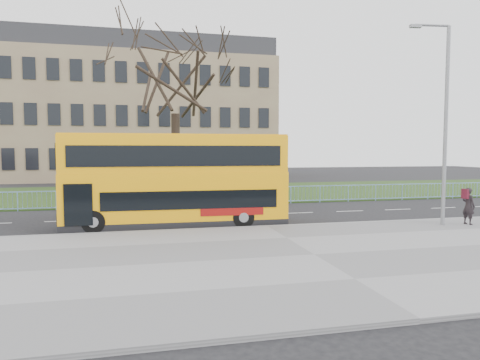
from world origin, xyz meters
name	(u,v)px	position (x,y,z in m)	size (l,w,h in m)	color
ground	(258,223)	(0.00, 0.00, 0.00)	(120.00, 120.00, 0.00)	black
pavement	(314,256)	(0.00, -6.75, 0.06)	(80.00, 10.50, 0.12)	slate
kerb	(267,227)	(0.00, -1.55, 0.07)	(80.00, 0.20, 0.14)	gray
grass_verge	(210,192)	(0.00, 14.30, 0.04)	(80.00, 15.40, 0.08)	#1E3714
guard_railing	(229,196)	(0.00, 6.60, 0.55)	(40.00, 0.12, 1.10)	#79A3D8
bare_tree	(175,97)	(-3.00, 10.00, 6.92)	(9.58, 9.58, 13.68)	black
civic_building	(143,121)	(-5.00, 35.00, 7.00)	(30.00, 15.00, 14.00)	#866D55
yellow_bus	(177,178)	(-3.74, -0.08, 2.16)	(9.67, 2.56, 4.03)	#FFA90A
pedestrian	(468,206)	(8.75, -3.17, 0.93)	(0.59, 0.39, 1.63)	black
street_lamp	(444,117)	(7.49, -2.99, 4.83)	(1.82, 0.40, 8.60)	gray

